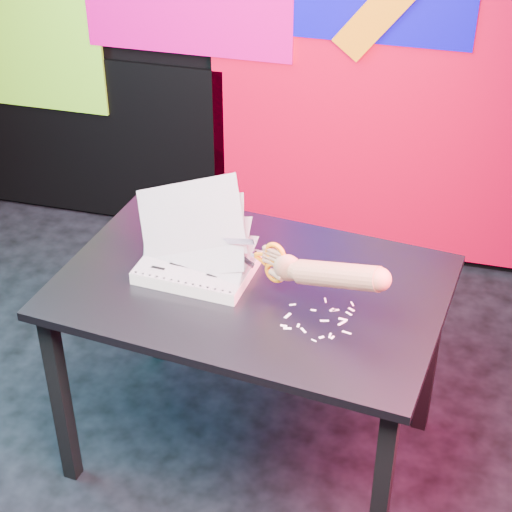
# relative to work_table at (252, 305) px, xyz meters

# --- Properties ---
(room) EXTENTS (3.01, 3.01, 2.71)m
(room) POSITION_rel_work_table_xyz_m (-0.40, -0.10, 0.69)
(room) COLOR black
(room) RESTS_ON ground
(backdrop) EXTENTS (2.88, 0.05, 2.08)m
(backdrop) POSITION_rel_work_table_xyz_m (-0.34, 1.36, 0.29)
(backdrop) COLOR red
(backdrop) RESTS_ON ground
(work_table) EXTENTS (1.30, 0.94, 0.75)m
(work_table) POSITION_rel_work_table_xyz_m (0.00, 0.00, 0.00)
(work_table) COLOR black
(work_table) RESTS_ON ground
(printout_stack) EXTENTS (0.42, 0.29, 0.34)m
(printout_stack) POSITION_rel_work_table_xyz_m (-0.19, 0.01, 0.12)
(printout_stack) COLOR silver
(printout_stack) RESTS_ON work_table
(scissors) EXTENTS (0.24, 0.10, 0.14)m
(scissors) POSITION_rel_work_table_xyz_m (0.07, -0.04, 0.21)
(scissors) COLOR #A5A7BD
(scissors) RESTS_ON printout_stack
(hand_forearm) EXTENTS (0.40, 0.18, 0.17)m
(hand_forearm) POSITION_rel_work_table_xyz_m (0.26, -0.11, 0.25)
(hand_forearm) COLOR #9E694F
(hand_forearm) RESTS_ON work_table
(paper_clippings) EXTENTS (0.21, 0.22, 0.00)m
(paper_clippings) POSITION_rel_work_table_xyz_m (0.25, -0.13, 0.09)
(paper_clippings) COLOR white
(paper_clippings) RESTS_ON work_table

